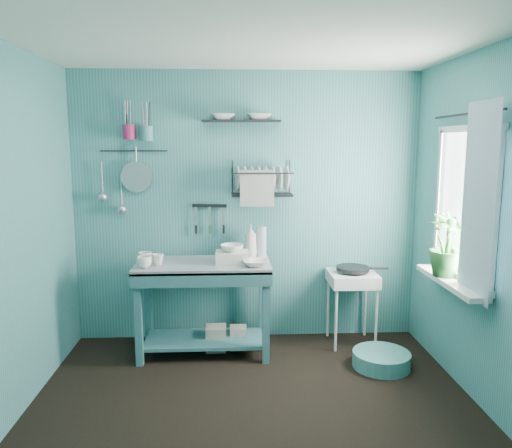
{
  "coord_description": "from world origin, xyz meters",
  "views": [
    {
      "loc": [
        -0.15,
        -3.12,
        1.84
      ],
      "look_at": [
        0.05,
        0.85,
        1.2
      ],
      "focal_mm": 35.0,
      "sensor_mm": 36.0,
      "label": 1
    }
  ],
  "objects_px": {
    "mug_mid": "(158,259)",
    "soap_bottle": "(251,241)",
    "mug_left": "(144,262)",
    "mug_right": "(145,258)",
    "wash_tub": "(232,257)",
    "potted_plant": "(447,245)",
    "dish_rack": "(262,178)",
    "hotplate_stand": "(351,308)",
    "storage_tin_small": "(238,337)",
    "frying_pan": "(353,268)",
    "water_bottle": "(261,241)",
    "floor_basin": "(381,360)",
    "storage_tin_large": "(216,338)",
    "utensil_cup_teal": "(147,134)",
    "utensil_cup_magenta": "(129,132)",
    "work_counter": "(204,308)"
  },
  "relations": [
    {
      "from": "mug_mid",
      "to": "soap_bottle",
      "type": "relative_size",
      "value": 0.33
    },
    {
      "from": "mug_left",
      "to": "mug_right",
      "type": "height_order",
      "value": "same"
    },
    {
      "from": "wash_tub",
      "to": "potted_plant",
      "type": "bearing_deg",
      "value": -18.34
    },
    {
      "from": "soap_bottle",
      "to": "dish_rack",
      "type": "height_order",
      "value": "dish_rack"
    },
    {
      "from": "hotplate_stand",
      "to": "storage_tin_small",
      "type": "relative_size",
      "value": 3.39
    },
    {
      "from": "mug_left",
      "to": "potted_plant",
      "type": "xyz_separation_m",
      "value": [
        2.38,
        -0.41,
        0.2
      ]
    },
    {
      "from": "wash_tub",
      "to": "potted_plant",
      "type": "xyz_separation_m",
      "value": [
        1.65,
        -0.55,
        0.2
      ]
    },
    {
      "from": "frying_pan",
      "to": "mug_right",
      "type": "bearing_deg",
      "value": -175.55
    },
    {
      "from": "water_bottle",
      "to": "floor_basin",
      "type": "bearing_deg",
      "value": -31.73
    },
    {
      "from": "water_bottle",
      "to": "storage_tin_large",
      "type": "xyz_separation_m",
      "value": [
        -0.42,
        -0.17,
        -0.85
      ]
    },
    {
      "from": "water_bottle",
      "to": "utensil_cup_teal",
      "type": "xyz_separation_m",
      "value": [
        -1.02,
        0.09,
        0.97
      ]
    },
    {
      "from": "hotplate_stand",
      "to": "storage_tin_small",
      "type": "height_order",
      "value": "hotplate_stand"
    },
    {
      "from": "wash_tub",
      "to": "utensil_cup_teal",
      "type": "bearing_deg",
      "value": 156.48
    },
    {
      "from": "potted_plant",
      "to": "utensil_cup_magenta",
      "type": "bearing_deg",
      "value": 161.14
    },
    {
      "from": "mug_mid",
      "to": "mug_right",
      "type": "xyz_separation_m",
      "value": [
        -0.12,
        0.06,
        0.0
      ]
    },
    {
      "from": "dish_rack",
      "to": "floor_basin",
      "type": "relative_size",
      "value": 1.16
    },
    {
      "from": "wash_tub",
      "to": "soap_bottle",
      "type": "distance_m",
      "value": 0.3
    },
    {
      "from": "water_bottle",
      "to": "dish_rack",
      "type": "bearing_deg",
      "value": 83.0
    },
    {
      "from": "soap_bottle",
      "to": "utensil_cup_magenta",
      "type": "bearing_deg",
      "value": 174.39
    },
    {
      "from": "dish_rack",
      "to": "storage_tin_large",
      "type": "relative_size",
      "value": 2.5
    },
    {
      "from": "work_counter",
      "to": "hotplate_stand",
      "type": "distance_m",
      "value": 1.36
    },
    {
      "from": "hotplate_stand",
      "to": "potted_plant",
      "type": "xyz_separation_m",
      "value": [
        0.55,
        -0.71,
        0.74
      ]
    },
    {
      "from": "mug_left",
      "to": "mug_mid",
      "type": "height_order",
      "value": "mug_left"
    },
    {
      "from": "mug_mid",
      "to": "soap_bottle",
      "type": "xyz_separation_m",
      "value": [
        0.8,
        0.26,
        0.1
      ]
    },
    {
      "from": "storage_tin_small",
      "to": "utensil_cup_magenta",
      "type": "bearing_deg",
      "value": 166.7
    },
    {
      "from": "work_counter",
      "to": "dish_rack",
      "type": "relative_size",
      "value": 2.11
    },
    {
      "from": "wash_tub",
      "to": "soap_bottle",
      "type": "bearing_deg",
      "value": 52.31
    },
    {
      "from": "work_counter",
      "to": "soap_bottle",
      "type": "relative_size",
      "value": 3.88
    },
    {
      "from": "soap_bottle",
      "to": "storage_tin_large",
      "type": "distance_m",
      "value": 0.93
    },
    {
      "from": "mug_left",
      "to": "floor_basin",
      "type": "distance_m",
      "value": 2.14
    },
    {
      "from": "floor_basin",
      "to": "storage_tin_small",
      "type": "bearing_deg",
      "value": 158.91
    },
    {
      "from": "mug_left",
      "to": "mug_right",
      "type": "xyz_separation_m",
      "value": [
        -0.02,
        0.16,
        0.0
      ]
    },
    {
      "from": "mug_left",
      "to": "potted_plant",
      "type": "relative_size",
      "value": 0.25
    },
    {
      "from": "mug_mid",
      "to": "storage_tin_large",
      "type": "xyz_separation_m",
      "value": [
        0.48,
        0.11,
        -0.76
      ]
    },
    {
      "from": "work_counter",
      "to": "utensil_cup_teal",
      "type": "bearing_deg",
      "value": 159.72
    },
    {
      "from": "utensil_cup_magenta",
      "to": "dish_rack",
      "type": "bearing_deg",
      "value": -2.43
    },
    {
      "from": "work_counter",
      "to": "hotplate_stand",
      "type": "relative_size",
      "value": 1.71
    },
    {
      "from": "wash_tub",
      "to": "utensil_cup_teal",
      "type": "height_order",
      "value": "utensil_cup_teal"
    },
    {
      "from": "mug_mid",
      "to": "wash_tub",
      "type": "xyz_separation_m",
      "value": [
        0.63,
        0.04,
        0.0
      ]
    },
    {
      "from": "mug_left",
      "to": "wash_tub",
      "type": "xyz_separation_m",
      "value": [
        0.73,
        0.14,
        0.0
      ]
    },
    {
      "from": "mug_mid",
      "to": "potted_plant",
      "type": "bearing_deg",
      "value": -12.53
    },
    {
      "from": "mug_right",
      "to": "potted_plant",
      "type": "bearing_deg",
      "value": -13.29
    },
    {
      "from": "mug_mid",
      "to": "water_bottle",
      "type": "bearing_deg",
      "value": 17.28
    },
    {
      "from": "utensil_cup_teal",
      "to": "storage_tin_small",
      "type": "xyz_separation_m",
      "value": [
        0.8,
        -0.23,
        -1.83
      ]
    },
    {
      "from": "frying_pan",
      "to": "storage_tin_large",
      "type": "bearing_deg",
      "value": -175.7
    },
    {
      "from": "work_counter",
      "to": "water_bottle",
      "type": "distance_m",
      "value": 0.79
    },
    {
      "from": "soap_bottle",
      "to": "frying_pan",
      "type": "height_order",
      "value": "soap_bottle"
    },
    {
      "from": "water_bottle",
      "to": "floor_basin",
      "type": "xyz_separation_m",
      "value": [
        0.97,
        -0.6,
        -0.9
      ]
    },
    {
      "from": "dish_rack",
      "to": "utensil_cup_magenta",
      "type": "relative_size",
      "value": 4.23
    },
    {
      "from": "mug_left",
      "to": "utensil_cup_magenta",
      "type": "height_order",
      "value": "utensil_cup_magenta"
    }
  ]
}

